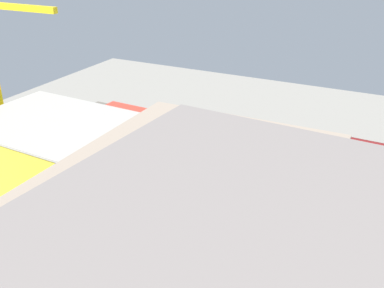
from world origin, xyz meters
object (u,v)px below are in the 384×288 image
object	(u,v)px
passenger_coach	(379,154)
parked_car_4	(165,174)
parked_car_2	(226,190)
traffic_light	(139,139)
tower_crane	(0,77)
parked_car_1	(263,200)
street_tree_3	(139,137)
platform_canopy_far	(190,121)
street_tree_2	(220,152)
freight_coach_far	(173,124)
construction_building	(67,165)
platform_canopy_near	(222,138)
box_truck_0	(131,162)
street_tree_1	(157,141)
locomotive	(275,138)
parked_car_0	(299,209)
street_tree_0	(162,137)
parked_car_5	(135,167)
parked_car_3	(197,181)

from	to	relation	value
passenger_coach	parked_car_4	world-z (taller)	passenger_coach
parked_car_2	traffic_light	world-z (taller)	traffic_light
tower_crane	traffic_light	xyz separation A→B (m)	(-21.67, -20.46, -18.79)
parked_car_1	street_tree_3	distance (m)	36.48
platform_canopy_far	street_tree_2	size ratio (longest dim) A/B	8.15
parked_car_2	traffic_light	bearing A→B (deg)	-16.48
freight_coach_far	traffic_light	xyz separation A→B (m)	(1.84, 14.48, 0.76)
construction_building	street_tree_3	bearing A→B (deg)	-88.47
platform_canopy_near	box_truck_0	xyz separation A→B (m)	(15.80, 17.76, -2.46)
traffic_light	parked_car_4	bearing A→B (deg)	147.06
parked_car_1	street_tree_1	size ratio (longest dim) A/B	0.69
freight_coach_far	traffic_light	world-z (taller)	freight_coach_far
box_truck_0	street_tree_1	bearing A→B (deg)	-103.32
parked_car_1	parked_car_4	bearing A→B (deg)	-1.06
locomotive	box_truck_0	bearing A→B (deg)	47.18
passenger_coach	parked_car_0	distance (m)	31.37
box_truck_0	traffic_light	distance (m)	8.68
tower_crane	parked_car_1	bearing A→B (deg)	-167.88
street_tree_0	parked_car_5	bearing A→B (deg)	70.18
box_truck_0	parked_car_1	bearing A→B (deg)	179.68
construction_building	tower_crane	bearing A→B (deg)	-11.78
freight_coach_far	box_truck_0	distance (m)	22.50
street_tree_1	parked_car_3	bearing A→B (deg)	151.66
platform_canopy_near	street_tree_0	distance (m)	15.22
parked_car_3	passenger_coach	bearing A→B (deg)	-141.52
passenger_coach	street_tree_0	world-z (taller)	street_tree_0
construction_building	street_tree_2	xyz separation A→B (m)	(-21.77, -27.34, -4.23)
parked_car_5	traffic_light	distance (m)	9.44
passenger_coach	parked_car_2	distance (m)	40.04
locomotive	street_tree_0	world-z (taller)	street_tree_0
parked_car_4	street_tree_1	size ratio (longest dim) A/B	0.74
passenger_coach	parked_car_3	xyz separation A→B (m)	(35.24, 28.02, -2.25)
freight_coach_far	street_tree_0	distance (m)	15.44
passenger_coach	box_truck_0	size ratio (longest dim) A/B	1.81
platform_canopy_near	traffic_light	distance (m)	20.88
parked_car_0	parked_car_3	world-z (taller)	parked_car_0
street_tree_0	street_tree_3	bearing A→B (deg)	4.45
parked_car_4	box_truck_0	distance (m)	9.31
construction_building	platform_canopy_near	bearing A→B (deg)	-114.90
parked_car_0	street_tree_0	world-z (taller)	street_tree_0
parked_car_2	parked_car_0	bearing A→B (deg)	179.43
parked_car_4	parked_car_3	bearing A→B (deg)	-176.92
parked_car_3	parked_car_2	bearing A→B (deg)	173.87
construction_building	street_tree_2	size ratio (longest dim) A/B	5.23
tower_crane	street_tree_2	world-z (taller)	tower_crane
parked_car_3	traffic_light	world-z (taller)	traffic_light
parked_car_5	box_truck_0	size ratio (longest dim) A/B	0.46
platform_canopy_near	parked_car_4	world-z (taller)	platform_canopy_near
locomotive	street_tree_1	world-z (taller)	street_tree_1
tower_crane	box_truck_0	xyz separation A→B (m)	(-24.31, -12.50, -21.01)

